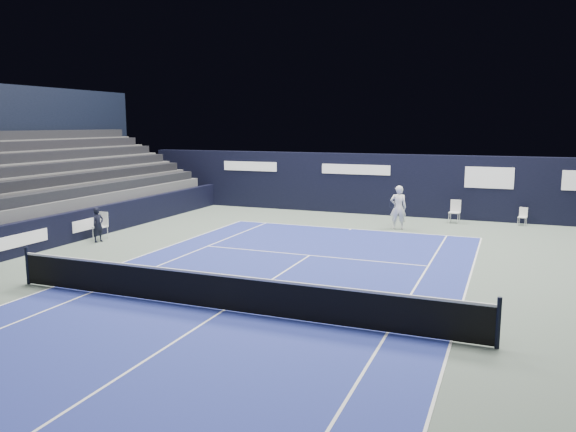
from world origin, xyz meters
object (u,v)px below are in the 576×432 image
tennis_net (223,291)px  folding_chair_back_b (523,215)px  line_judge_chair (102,224)px  tennis_player (398,207)px  folding_chair_back_a (455,210)px

tennis_net → folding_chair_back_b: bearing=65.8°
folding_chair_back_b → tennis_net: 17.23m
line_judge_chair → tennis_player: (10.77, 6.52, 0.36)m
folding_chair_back_a → line_judge_chair: size_ratio=1.01×
folding_chair_back_a → tennis_player: tennis_player is taller
line_judge_chair → folding_chair_back_b: bearing=33.3°
folding_chair_back_a → tennis_net: 15.77m
tennis_player → line_judge_chair: bearing=-148.8°
tennis_net → tennis_player: 12.78m
folding_chair_back_b → line_judge_chair: bearing=-136.6°
folding_chair_back_a → line_judge_chair: folding_chair_back_a is taller
line_judge_chair → tennis_net: bearing=-32.4°
folding_chair_back_a → line_judge_chair: (-12.96, -9.12, -0.00)m
tennis_net → tennis_player: size_ratio=6.63×
folding_chair_back_a → folding_chair_back_b: size_ratio=1.31×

